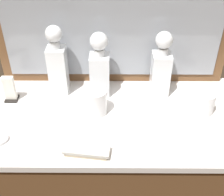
{
  "coord_description": "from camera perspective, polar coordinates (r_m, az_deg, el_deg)",
  "views": [
    {
      "loc": [
        0.01,
        -0.88,
        1.6
      ],
      "look_at": [
        0.0,
        0.0,
        0.94
      ],
      "focal_mm": 47.64,
      "sensor_mm": 36.0,
      "label": 1
    }
  ],
  "objects": [
    {
      "name": "silver_brush_far_left",
      "position": [
        1.0,
        -4.9,
        -10.06
      ],
      "size": [
        0.16,
        0.07,
        0.02
      ],
      "color": "#B7A88C",
      "rests_on": "dresser"
    },
    {
      "name": "napkin_holder",
      "position": [
        1.27,
        -18.99,
        1.4
      ],
      "size": [
        0.05,
        0.05,
        0.11
      ],
      "color": "black",
      "rests_on": "dresser"
    },
    {
      "name": "crystal_tumbler_center",
      "position": [
        1.19,
        17.17,
        -1.02
      ],
      "size": [
        0.08,
        0.08,
        0.09
      ],
      "color": "white",
      "rests_on": "dresser"
    },
    {
      "name": "crystal_decanter_far_right",
      "position": [
        1.22,
        9.33,
        5.33
      ],
      "size": [
        0.08,
        0.08,
        0.28
      ],
      "color": "white",
      "rests_on": "dresser"
    },
    {
      "name": "dresser_mirror",
      "position": [
        1.22,
        0.08,
        14.52
      ],
      "size": [
        0.97,
        0.03,
        0.56
      ],
      "color": "brown",
      "rests_on": "dresser"
    },
    {
      "name": "crystal_tumbler_far_left",
      "position": [
        1.14,
        -3.19,
        -0.86
      ],
      "size": [
        0.09,
        0.09,
        0.1
      ],
      "color": "white",
      "rests_on": "dresser"
    },
    {
      "name": "crystal_decanter_left",
      "position": [
        1.23,
        -10.37,
        5.95
      ],
      "size": [
        0.07,
        0.07,
        0.3
      ],
      "color": "white",
      "rests_on": "dresser"
    },
    {
      "name": "dresser",
      "position": [
        1.47,
        0.0,
        -16.15
      ],
      "size": [
        1.19,
        0.53,
        0.86
      ],
      "color": "brown",
      "rests_on": "ground_plane"
    },
    {
      "name": "crystal_decanter_rear",
      "position": [
        1.21,
        -2.37,
        5.34
      ],
      "size": [
        0.08,
        0.08,
        0.27
      ],
      "color": "white",
      "rests_on": "dresser"
    }
  ]
}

